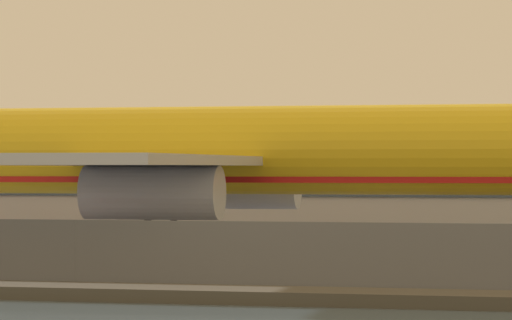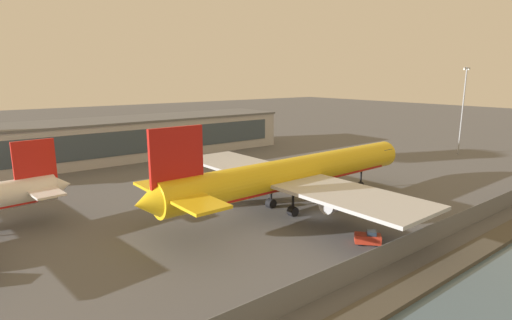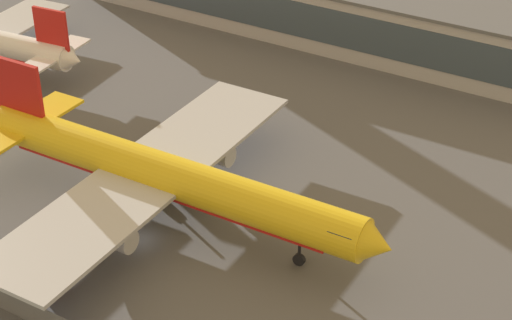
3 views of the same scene
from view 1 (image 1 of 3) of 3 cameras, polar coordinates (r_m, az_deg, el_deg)
name	(u,v)px [view 1 (image 1 of 3)]	position (r m, az deg, el deg)	size (l,w,h in m)	color
ground_plane	(188,263)	(76.84, -2.61, -3.96)	(500.00, 500.00, 0.00)	#565659
shoreline_seawall	(32,291)	(57.54, -8.51, -4.94)	(320.00, 3.00, 0.50)	#474238
perimeter_fence	(75,254)	(61.63, -6.90, -3.57)	(280.00, 0.10, 2.78)	slate
cargo_jet_yellow	(205,154)	(81.69, -1.95, 0.23)	(53.88, 46.37, 14.82)	yellow
baggage_tug	(59,260)	(67.26, -7.52, -3.79)	(3.35, 3.44, 1.80)	red
terminal_building	(288,166)	(138.50, 1.25, -0.24)	(89.96, 18.06, 10.07)	#B2B2B7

